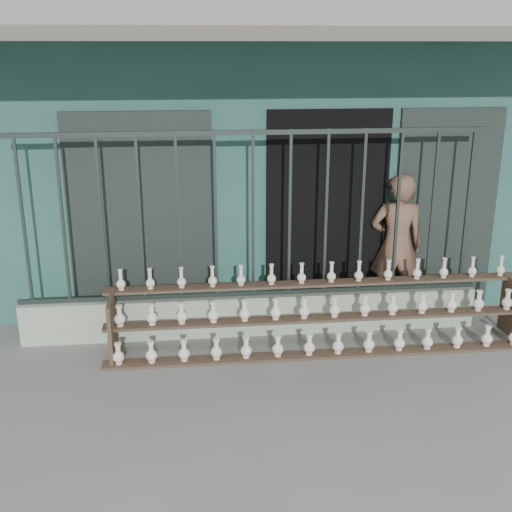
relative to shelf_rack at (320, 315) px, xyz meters
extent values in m
plane|color=slate|center=(-0.66, -0.88, -0.36)|extent=(60.00, 60.00, 0.00)
cube|color=#2B5A51|center=(-0.66, 3.42, 1.24)|extent=(7.00, 5.00, 3.20)
cube|color=black|center=(0.24, 0.94, 0.84)|extent=(1.40, 0.12, 2.40)
cube|color=black|center=(-1.86, 0.90, 0.84)|extent=(1.60, 0.08, 2.40)
cube|color=black|center=(1.64, 0.90, 0.84)|extent=(1.20, 0.08, 2.40)
cube|color=#59544C|center=(-0.66, 0.32, 2.79)|extent=(7.40, 2.00, 0.12)
cube|color=#AABEA3|center=(-0.66, 0.42, -0.14)|extent=(5.00, 0.20, 0.45)
cube|color=#283330|center=(-3.01, 0.42, 0.99)|extent=(0.03, 0.03, 1.80)
cube|color=#283330|center=(-2.62, 0.42, 0.99)|extent=(0.03, 0.03, 1.80)
cube|color=#283330|center=(-2.23, 0.42, 0.99)|extent=(0.03, 0.03, 1.80)
cube|color=#283330|center=(-1.84, 0.42, 0.99)|extent=(0.03, 0.03, 1.80)
cube|color=#283330|center=(-1.45, 0.42, 0.99)|extent=(0.03, 0.03, 1.80)
cube|color=#283330|center=(-1.06, 0.42, 0.99)|extent=(0.03, 0.03, 1.80)
cube|color=#283330|center=(-0.66, 0.42, 0.99)|extent=(0.03, 0.03, 1.80)
cube|color=#283330|center=(-0.27, 0.42, 0.99)|extent=(0.03, 0.03, 1.80)
cube|color=#283330|center=(0.12, 0.42, 0.99)|extent=(0.03, 0.03, 1.80)
cube|color=#283330|center=(0.51, 0.42, 0.99)|extent=(0.03, 0.03, 1.80)
cube|color=#283330|center=(0.90, 0.42, 0.99)|extent=(0.03, 0.03, 1.80)
cube|color=#283330|center=(1.29, 0.42, 0.99)|extent=(0.03, 0.03, 1.80)
cube|color=#283330|center=(1.69, 0.42, 0.99)|extent=(0.03, 0.03, 1.80)
cube|color=#283330|center=(-0.66, 0.42, 1.86)|extent=(5.00, 0.04, 0.05)
cube|color=#283330|center=(-0.66, 0.42, 0.11)|extent=(5.00, 0.04, 0.05)
cube|color=brown|center=(0.00, -0.23, -0.35)|extent=(4.50, 0.18, 0.03)
cube|color=brown|center=(0.00, 0.02, -0.05)|extent=(4.50, 0.18, 0.03)
cube|color=brown|center=(0.00, 0.27, 0.25)|extent=(4.50, 0.18, 0.03)
cube|color=brown|center=(-2.15, 0.02, -0.04)|extent=(0.04, 0.55, 0.64)
imported|color=brown|center=(1.05, 0.79, 0.48)|extent=(0.67, 0.49, 1.70)
camera|label=1|loc=(-1.33, -6.10, 2.69)|focal=45.00mm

